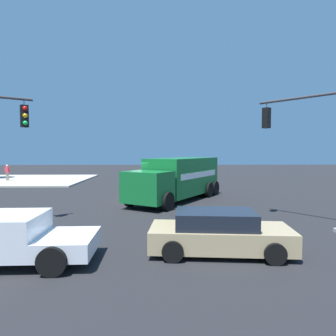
# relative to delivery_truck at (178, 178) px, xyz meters

# --- Properties ---
(ground_plane) EXTENTS (100.00, 100.00, 0.00)m
(ground_plane) POSITION_rel_delivery_truck_xyz_m (0.37, -1.68, -1.42)
(ground_plane) COLOR black
(sidewalk_corner_near) EXTENTS (12.39, 12.39, 0.14)m
(sidewalk_corner_near) POSITION_rel_delivery_truck_xyz_m (-13.18, -15.23, -1.35)
(sidewalk_corner_near) COLOR #B2ADA0
(sidewalk_corner_near) RESTS_ON ground
(delivery_truck) EXTENTS (8.25, 6.48, 2.69)m
(delivery_truck) POSITION_rel_delivery_truck_xyz_m (0.00, 0.00, 0.00)
(delivery_truck) COLOR #146B2D
(delivery_truck) RESTS_ON ground
(traffic_light_secondary) EXTENTS (4.01, 3.29, 5.53)m
(traffic_light_secondary) POSITION_rel_delivery_truck_xyz_m (7.38, 5.72, 2.42)
(traffic_light_secondary) COLOR #38383D
(traffic_light_secondary) RESTS_ON sidewalk_corner_far
(pickup_white) EXTENTS (2.33, 5.24, 1.38)m
(pickup_white) POSITION_rel_delivery_truck_xyz_m (10.81, -5.51, -0.69)
(pickup_white) COLOR white
(pickup_white) RESTS_ON ground
(sedan_tan) EXTENTS (2.35, 4.45, 1.31)m
(sedan_tan) POSITION_rel_delivery_truck_xyz_m (10.11, 0.71, -0.79)
(sedan_tan) COLOR tan
(sedan_tan) RESTS_ON ground
(pedestrian_near_corner) EXTENTS (0.25, 0.53, 1.62)m
(pedestrian_near_corner) POSITION_rel_delivery_truck_xyz_m (-11.95, -16.75, -0.36)
(pedestrian_near_corner) COLOR gray
(pedestrian_near_corner) RESTS_ON sidewalk_corner_near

